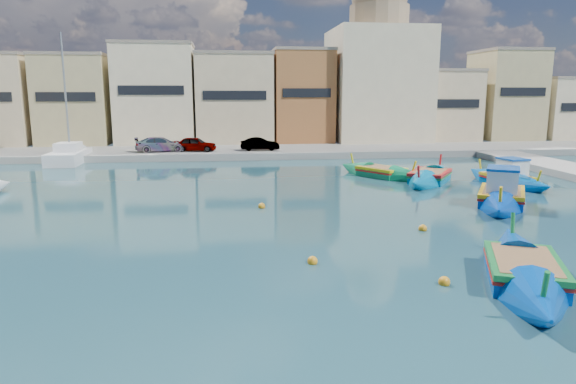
{
  "coord_description": "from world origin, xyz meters",
  "views": [
    {
      "loc": [
        -6.76,
        -16.33,
        5.73
      ],
      "look_at": [
        -4.04,
        6.0,
        1.4
      ],
      "focal_mm": 32.0,
      "sensor_mm": 36.0,
      "label": 1
    }
  ],
  "objects_px": {
    "church_block": "(377,69)",
    "luzzu_green": "(381,173)",
    "yacht_north": "(75,155)",
    "luzzu_turquoise_cabin": "(502,197)",
    "luzzu_blue_south": "(524,273)",
    "luzzu_cyan_mid": "(430,178)",
    "luzzu_blue_cabin": "(507,180)"
  },
  "relations": [
    {
      "from": "luzzu_blue_cabin",
      "to": "luzzu_blue_south",
      "type": "distance_m",
      "value": 18.34
    },
    {
      "from": "luzzu_turquoise_cabin",
      "to": "luzzu_blue_south",
      "type": "bearing_deg",
      "value": -116.15
    },
    {
      "from": "luzzu_blue_cabin",
      "to": "luzzu_blue_south",
      "type": "xyz_separation_m",
      "value": [
        -8.67,
        -16.16,
        -0.06
      ]
    },
    {
      "from": "church_block",
      "to": "luzzu_blue_cabin",
      "type": "relative_size",
      "value": 2.45
    },
    {
      "from": "luzzu_blue_cabin",
      "to": "luzzu_cyan_mid",
      "type": "distance_m",
      "value": 4.74
    },
    {
      "from": "luzzu_turquoise_cabin",
      "to": "luzzu_blue_south",
      "type": "height_order",
      "value": "luzzu_turquoise_cabin"
    },
    {
      "from": "luzzu_green",
      "to": "luzzu_blue_south",
      "type": "height_order",
      "value": "luzzu_blue_south"
    },
    {
      "from": "church_block",
      "to": "luzzu_blue_south",
      "type": "xyz_separation_m",
      "value": [
        -7.68,
        -42.21,
        -8.14
      ]
    },
    {
      "from": "luzzu_turquoise_cabin",
      "to": "yacht_north",
      "type": "relative_size",
      "value": 0.82
    },
    {
      "from": "luzzu_turquoise_cabin",
      "to": "luzzu_cyan_mid",
      "type": "distance_m",
      "value": 7.11
    },
    {
      "from": "luzzu_blue_cabin",
      "to": "yacht_north",
      "type": "bearing_deg",
      "value": 152.51
    },
    {
      "from": "luzzu_cyan_mid",
      "to": "church_block",
      "type": "bearing_deg",
      "value": 81.93
    },
    {
      "from": "luzzu_turquoise_cabin",
      "to": "luzzu_blue_south",
      "type": "relative_size",
      "value": 1.04
    },
    {
      "from": "luzzu_green",
      "to": "yacht_north",
      "type": "xyz_separation_m",
      "value": [
        -23.76,
        11.95,
        0.19
      ]
    },
    {
      "from": "luzzu_turquoise_cabin",
      "to": "yacht_north",
      "type": "bearing_deg",
      "value": 142.05
    },
    {
      "from": "luzzu_green",
      "to": "luzzu_blue_south",
      "type": "xyz_separation_m",
      "value": [
        -1.65,
        -20.22,
        0.01
      ]
    },
    {
      "from": "luzzu_blue_south",
      "to": "church_block",
      "type": "bearing_deg",
      "value": 79.69
    },
    {
      "from": "luzzu_turquoise_cabin",
      "to": "luzzu_green",
      "type": "relative_size",
      "value": 1.26
    },
    {
      "from": "luzzu_cyan_mid",
      "to": "luzzu_blue_cabin",
      "type": "bearing_deg",
      "value": -20.49
    },
    {
      "from": "church_block",
      "to": "luzzu_green",
      "type": "height_order",
      "value": "church_block"
    },
    {
      "from": "yacht_north",
      "to": "luzzu_turquoise_cabin",
      "type": "bearing_deg",
      "value": -37.95
    },
    {
      "from": "yacht_north",
      "to": "luzzu_blue_south",
      "type": "bearing_deg",
      "value": -55.5
    },
    {
      "from": "church_block",
      "to": "luzzu_blue_south",
      "type": "relative_size",
      "value": 2.13
    },
    {
      "from": "luzzu_turquoise_cabin",
      "to": "luzzu_blue_cabin",
      "type": "relative_size",
      "value": 1.2
    },
    {
      "from": "luzzu_turquoise_cabin",
      "to": "luzzu_green",
      "type": "xyz_separation_m",
      "value": [
        -3.65,
        9.43,
        -0.12
      ]
    },
    {
      "from": "church_block",
      "to": "luzzu_green",
      "type": "bearing_deg",
      "value": -105.34
    },
    {
      "from": "luzzu_blue_cabin",
      "to": "luzzu_green",
      "type": "height_order",
      "value": "luzzu_blue_cabin"
    },
    {
      "from": "luzzu_blue_cabin",
      "to": "luzzu_cyan_mid",
      "type": "relative_size",
      "value": 0.92
    },
    {
      "from": "luzzu_turquoise_cabin",
      "to": "luzzu_cyan_mid",
      "type": "height_order",
      "value": "luzzu_turquoise_cabin"
    },
    {
      "from": "church_block",
      "to": "yacht_north",
      "type": "height_order",
      "value": "church_block"
    },
    {
      "from": "luzzu_blue_cabin",
      "to": "yacht_north",
      "type": "height_order",
      "value": "yacht_north"
    },
    {
      "from": "luzzu_turquoise_cabin",
      "to": "luzzu_cyan_mid",
      "type": "bearing_deg",
      "value": 98.71
    }
  ]
}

